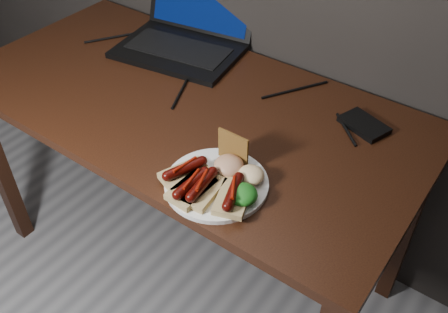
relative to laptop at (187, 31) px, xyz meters
name	(u,v)px	position (x,y,z in m)	size (l,w,h in m)	color
desk	(186,124)	(0.20, -0.26, -0.14)	(1.40, 0.70, 0.75)	#371B0D
laptop	(187,31)	(0.00, 0.00, 0.00)	(0.45, 0.41, 0.25)	black
hard_drive	(364,125)	(0.67, -0.07, -0.04)	(0.13, 0.08, 0.02)	black
desk_cables	(221,81)	(0.22, -0.12, -0.05)	(0.99, 0.39, 0.01)	black
plate	(217,184)	(0.48, -0.49, -0.05)	(0.25, 0.25, 0.01)	white
bread_sausage_left	(185,172)	(0.42, -0.52, -0.02)	(0.11, 0.13, 0.04)	tan
bread_sausage_center	(202,188)	(0.48, -0.53, -0.02)	(0.08, 0.12, 0.04)	tan
bread_sausage_right	(233,195)	(0.55, -0.51, -0.02)	(0.10, 0.13, 0.04)	tan
bread_sausage_extra	(192,187)	(0.46, -0.55, -0.02)	(0.07, 0.12, 0.04)	tan
crispbread	(233,148)	(0.47, -0.40, 0.00)	(0.09, 0.01, 0.09)	olive
salad_greens	(242,194)	(0.57, -0.50, -0.02)	(0.07, 0.07, 0.04)	#145010
salsa_mound	(229,165)	(0.49, -0.44, -0.02)	(0.07, 0.07, 0.04)	maroon
coleslaw_mound	(251,175)	(0.55, -0.43, -0.02)	(0.06, 0.06, 0.04)	beige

